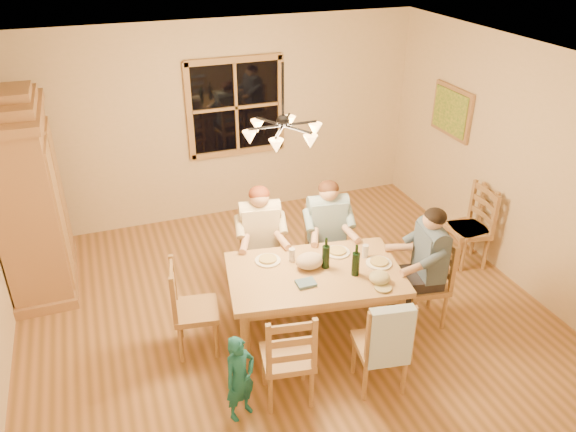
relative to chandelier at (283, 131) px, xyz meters
name	(u,v)px	position (x,y,z in m)	size (l,w,h in m)	color
floor	(284,311)	(0.00, 0.00, -2.08)	(5.50, 5.50, 0.00)	brown
ceiling	(283,62)	(0.00, 0.00, 0.62)	(5.50, 5.00, 0.02)	white
wall_back	(221,123)	(0.00, 2.50, -0.73)	(5.50, 0.02, 2.70)	beige
wall_right	(513,164)	(2.75, 0.00, -0.73)	(0.02, 5.00, 2.70)	beige
window	(236,107)	(0.20, 2.47, -0.53)	(1.30, 0.06, 1.30)	black
painting	(451,111)	(2.71, 1.20, -0.48)	(0.06, 0.78, 0.64)	#9A6D42
chandelier	(283,131)	(0.00, 0.00, 0.00)	(0.77, 0.68, 0.71)	black
armoire	(30,201)	(-2.42, 1.51, -1.02)	(0.66, 1.40, 2.30)	#9A6D42
dining_table	(315,280)	(0.17, -0.43, -1.42)	(1.83, 1.29, 0.76)	#B0874E
chair_far_left	(261,270)	(-0.12, 0.42, -1.77)	(0.50, 0.49, 0.99)	#9D7045
chair_far_right	(326,263)	(0.62, 0.30, -1.77)	(0.50, 0.49, 0.99)	#9D7045
chair_near_left	(287,370)	(-0.37, -1.15, -1.77)	(0.50, 0.49, 0.99)	#9D7045
chair_near_right	(379,358)	(0.46, -1.29, -1.77)	(0.50, 0.49, 0.99)	#9D7045
chair_end_left	(197,323)	(-0.99, -0.25, -1.77)	(0.49, 0.50, 0.99)	#9D7045
chair_end_right	(423,296)	(1.33, -0.62, -1.77)	(0.49, 0.50, 0.99)	#9D7045
adult_woman	(260,229)	(-0.12, 0.42, -1.24)	(0.44, 0.48, 0.87)	beige
adult_plaid_man	(328,222)	(0.62, 0.30, -1.24)	(0.44, 0.48, 0.87)	teal
adult_slate_man	(429,253)	(1.33, -0.62, -1.24)	(0.48, 0.44, 0.87)	#45576F
towel	(390,337)	(0.43, -1.48, -1.38)	(0.38, 0.10, 0.58)	#B7D4F9
wine_bottle_a	(326,253)	(0.30, -0.40, -1.15)	(0.08, 0.08, 0.33)	black
wine_bottle_b	(356,260)	(0.52, -0.61, -1.15)	(0.08, 0.08, 0.33)	black
plate_woman	(268,261)	(-0.20, -0.10, -1.31)	(0.26, 0.26, 0.02)	white
plate_plaid	(337,252)	(0.52, -0.20, -1.31)	(0.26, 0.26, 0.02)	white
plate_slate	(379,263)	(0.82, -0.53, -1.31)	(0.26, 0.26, 0.02)	white
wine_glass_a	(292,255)	(0.03, -0.18, -1.25)	(0.06, 0.06, 0.14)	silver
wine_glass_b	(365,251)	(0.75, -0.36, -1.25)	(0.06, 0.06, 0.14)	silver
cap	(379,277)	(0.67, -0.81, -1.26)	(0.20, 0.20, 0.11)	tan
napkin	(306,283)	(0.01, -0.61, -1.30)	(0.18, 0.14, 0.03)	slate
cloth_bundle	(310,261)	(0.15, -0.35, -1.24)	(0.28, 0.22, 0.15)	tan
child	(240,378)	(-0.82, -1.22, -1.66)	(0.30, 0.20, 0.83)	#196772
chair_spare_front	(467,241)	(2.45, 0.17, -1.77)	(0.51, 0.52, 0.99)	#9D7045
chair_spare_back	(466,239)	(2.45, 0.21, -1.77)	(0.46, 0.47, 0.99)	#9D7045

